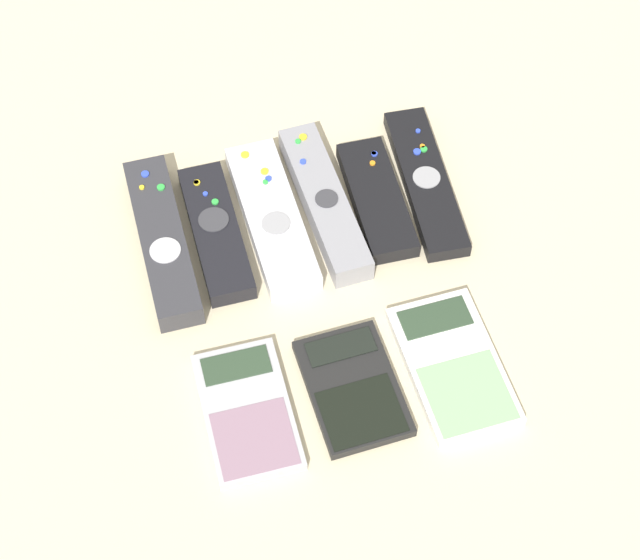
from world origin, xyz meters
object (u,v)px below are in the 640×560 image
at_px(remote_3, 324,202).
at_px(calculator_0, 247,411).
at_px(remote_2, 272,217).
at_px(calculator_2, 453,365).
at_px(remote_4, 377,199).
at_px(remote_0, 162,240).
at_px(calculator_1, 350,388).
at_px(remote_1, 216,232).
at_px(remote_5, 426,182).

xyz_separation_m(remote_3, calculator_0, (-0.13, -0.21, -0.01)).
relative_size(remote_2, calculator_2, 1.25).
xyz_separation_m(remote_2, remote_4, (0.11, -0.00, -0.00)).
xyz_separation_m(remote_0, calculator_1, (0.14, -0.21, -0.01)).
bearing_deg(remote_1, remote_5, 1.85).
height_order(remote_3, remote_5, remote_3).
bearing_deg(remote_4, calculator_2, -85.02).
bearing_deg(calculator_0, calculator_2, -0.72).
distance_m(remote_3, calculator_2, 0.23).
bearing_deg(remote_0, remote_4, -1.08).
distance_m(remote_4, calculator_2, 0.21).
height_order(remote_0, remote_1, remote_0).
distance_m(remote_1, remote_3, 0.12).
bearing_deg(remote_2, remote_1, -178.07).
height_order(remote_3, calculator_2, remote_3).
relative_size(remote_1, remote_2, 0.87).
height_order(remote_2, calculator_2, remote_2).
relative_size(calculator_1, calculator_2, 0.83).
distance_m(remote_0, remote_2, 0.12).
bearing_deg(remote_3, remote_4, -10.06).
distance_m(remote_3, remote_4, 0.06).
distance_m(remote_2, calculator_2, 0.25).
relative_size(remote_2, remote_4, 1.26).
bearing_deg(remote_0, calculator_0, -79.42).
height_order(remote_4, calculator_2, remote_4).
xyz_separation_m(remote_4, calculator_2, (0.01, -0.21, -0.00)).
relative_size(remote_0, calculator_0, 1.47).
bearing_deg(calculator_2, calculator_0, 177.02).
xyz_separation_m(remote_1, remote_3, (0.12, 0.01, 0.00)).
distance_m(remote_2, calculator_0, 0.22).
xyz_separation_m(remote_4, calculator_1, (-0.09, -0.21, -0.00)).
height_order(remote_4, calculator_0, remote_4).
bearing_deg(calculator_0, remote_1, 86.30).
bearing_deg(calculator_2, remote_4, 91.67).
distance_m(remote_2, remote_3, 0.06).
bearing_deg(calculator_2, remote_1, 129.53).
height_order(remote_0, calculator_0, remote_0).
bearing_deg(remote_3, remote_5, -1.44).
relative_size(remote_0, calculator_2, 1.31).
xyz_separation_m(remote_0, remote_5, (0.29, 0.01, -0.01)).
height_order(calculator_1, calculator_2, calculator_2).
relative_size(remote_0, calculator_1, 1.57).
bearing_deg(remote_4, remote_2, 179.14).
xyz_separation_m(remote_2, calculator_2, (0.13, -0.21, -0.00)).
xyz_separation_m(remote_0, calculator_0, (0.04, -0.21, -0.01)).
bearing_deg(remote_0, calculator_2, -41.80).
bearing_deg(remote_1, remote_3, 2.57).
distance_m(remote_5, calculator_0, 0.33).
bearing_deg(calculator_2, remote_0, 136.75).
bearing_deg(remote_2, remote_3, 0.95).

